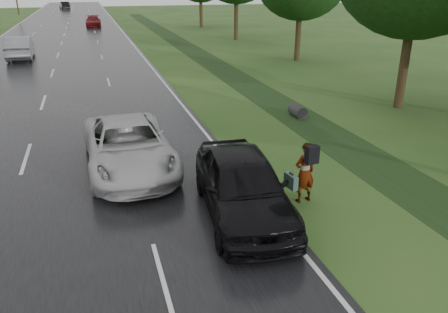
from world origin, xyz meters
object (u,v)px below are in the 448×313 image
dark_sedan (243,185)px  silver_sedan (20,47)px  pedestrian (304,172)px  white_pickup (128,146)px

dark_sedan → silver_sedan: 30.36m
silver_sedan → pedestrian: bearing=108.3°
white_pickup → dark_sedan: size_ratio=1.13×
pedestrian → dark_sedan: (-1.92, -0.29, -0.00)m
white_pickup → silver_sedan: (-6.15, 25.09, 0.07)m
dark_sedan → silver_sedan: bearing=112.4°
pedestrian → silver_sedan: (-10.63, 28.79, -0.00)m
pedestrian → silver_sedan: 30.69m
dark_sedan → silver_sedan: size_ratio=0.97×
pedestrian → dark_sedan: dark_sedan is taller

